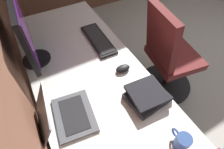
{
  "coord_description": "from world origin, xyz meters",
  "views": [
    {
      "loc": [
        -0.55,
        2.22,
        1.67
      ],
      "look_at": [
        -0.02,
        1.93,
        0.95
      ],
      "focal_mm": 28.89,
      "sensor_mm": 36.0,
      "label": 1
    }
  ],
  "objects_px": {
    "mouse_main": "(123,68)",
    "book_stack_far": "(147,96)",
    "laptop_left": "(62,115)",
    "monitor_primary": "(24,29)",
    "coffee_mug": "(182,141)",
    "office_chair": "(168,59)",
    "keyboard_main": "(98,39)"
  },
  "relations": [
    {
      "from": "mouse_main",
      "to": "book_stack_far",
      "type": "xyz_separation_m",
      "value": [
        -0.27,
        -0.01,
        0.01
      ]
    },
    {
      "from": "laptop_left",
      "to": "mouse_main",
      "type": "distance_m",
      "value": 0.51
    },
    {
      "from": "laptop_left",
      "to": "book_stack_far",
      "type": "xyz_separation_m",
      "value": [
        -0.11,
        -0.49,
        -0.02
      ]
    },
    {
      "from": "mouse_main",
      "to": "monitor_primary",
      "type": "bearing_deg",
      "value": 51.89
    },
    {
      "from": "coffee_mug",
      "to": "office_chair",
      "type": "xyz_separation_m",
      "value": [
        0.69,
        -0.58,
        -0.32
      ]
    },
    {
      "from": "keyboard_main",
      "to": "coffee_mug",
      "type": "xyz_separation_m",
      "value": [
        -0.95,
        -0.0,
        0.03
      ]
    },
    {
      "from": "keyboard_main",
      "to": "book_stack_far",
      "type": "relative_size",
      "value": 1.65
    },
    {
      "from": "monitor_primary",
      "to": "office_chair",
      "type": "relative_size",
      "value": 0.58
    },
    {
      "from": "keyboard_main",
      "to": "office_chair",
      "type": "xyz_separation_m",
      "value": [
        -0.26,
        -0.59,
        -0.28
      ]
    },
    {
      "from": "keyboard_main",
      "to": "laptop_left",
      "type": "bearing_deg",
      "value": 138.29
    },
    {
      "from": "laptop_left",
      "to": "mouse_main",
      "type": "xyz_separation_m",
      "value": [
        0.16,
        -0.48,
        -0.03
      ]
    },
    {
      "from": "laptop_left",
      "to": "office_chair",
      "type": "bearing_deg",
      "value": -75.68
    },
    {
      "from": "laptop_left",
      "to": "office_chair",
      "type": "height_order",
      "value": "office_chair"
    },
    {
      "from": "laptop_left",
      "to": "book_stack_far",
      "type": "bearing_deg",
      "value": -102.76
    },
    {
      "from": "monitor_primary",
      "to": "book_stack_far",
      "type": "xyz_separation_m",
      "value": [
        -0.66,
        -0.51,
        -0.24
      ]
    },
    {
      "from": "book_stack_far",
      "to": "monitor_primary",
      "type": "bearing_deg",
      "value": 37.62
    },
    {
      "from": "laptop_left",
      "to": "mouse_main",
      "type": "bearing_deg",
      "value": -71.91
    },
    {
      "from": "laptop_left",
      "to": "coffee_mug",
      "type": "xyz_separation_m",
      "value": [
        -0.42,
        -0.47,
        -0.0
      ]
    },
    {
      "from": "monitor_primary",
      "to": "office_chair",
      "type": "bearing_deg",
      "value": -104.39
    },
    {
      "from": "keyboard_main",
      "to": "book_stack_far",
      "type": "distance_m",
      "value": 0.64
    },
    {
      "from": "mouse_main",
      "to": "book_stack_far",
      "type": "relative_size",
      "value": 0.41
    },
    {
      "from": "monitor_primary",
      "to": "mouse_main",
      "type": "height_order",
      "value": "monitor_primary"
    },
    {
      "from": "laptop_left",
      "to": "office_chair",
      "type": "distance_m",
      "value": 1.14
    },
    {
      "from": "monitor_primary",
      "to": "keyboard_main",
      "type": "xyz_separation_m",
      "value": [
        -0.02,
        -0.49,
        -0.26
      ]
    },
    {
      "from": "monitor_primary",
      "to": "book_stack_far",
      "type": "relative_size",
      "value": 2.18
    },
    {
      "from": "laptop_left",
      "to": "keyboard_main",
      "type": "bearing_deg",
      "value": -41.71
    },
    {
      "from": "mouse_main",
      "to": "coffee_mug",
      "type": "bearing_deg",
      "value": 179.43
    },
    {
      "from": "coffee_mug",
      "to": "office_chair",
      "type": "distance_m",
      "value": 0.96
    },
    {
      "from": "laptop_left",
      "to": "keyboard_main",
      "type": "relative_size",
      "value": 0.79
    },
    {
      "from": "monitor_primary",
      "to": "laptop_left",
      "type": "distance_m",
      "value": 0.59
    },
    {
      "from": "book_stack_far",
      "to": "office_chair",
      "type": "height_order",
      "value": "office_chair"
    },
    {
      "from": "keyboard_main",
      "to": "mouse_main",
      "type": "xyz_separation_m",
      "value": [
        -0.37,
        -0.01,
        0.01
      ]
    }
  ]
}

